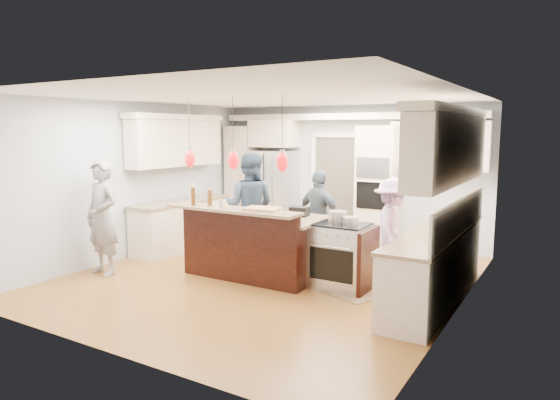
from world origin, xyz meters
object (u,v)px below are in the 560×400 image
(person_bar_end, at_px, (102,218))
(island_range, at_px, (343,256))
(person_far_left, at_px, (250,206))
(kitchen_island, at_px, (257,244))
(refrigerator, at_px, (273,194))

(person_bar_end, bearing_deg, island_range, 26.99)
(island_range, xyz_separation_m, person_far_left, (-2.07, 0.70, 0.46))
(island_range, relative_size, person_bar_end, 0.52)
(person_bar_end, bearing_deg, kitchen_island, 37.12)
(island_range, distance_m, person_far_left, 2.24)
(kitchen_island, relative_size, person_far_left, 1.14)
(kitchen_island, height_order, person_far_left, person_far_left)
(island_range, bearing_deg, refrigerator, 137.41)
(refrigerator, xyz_separation_m, person_far_left, (0.64, -1.79, 0.02))
(refrigerator, height_order, kitchen_island, refrigerator)
(person_bar_end, distance_m, person_far_left, 2.42)
(person_far_left, bearing_deg, person_bar_end, 36.90)
(kitchen_island, xyz_separation_m, person_far_left, (-0.67, 0.78, 0.43))
(island_range, bearing_deg, person_far_left, 161.30)
(person_bar_end, height_order, person_far_left, person_far_left)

